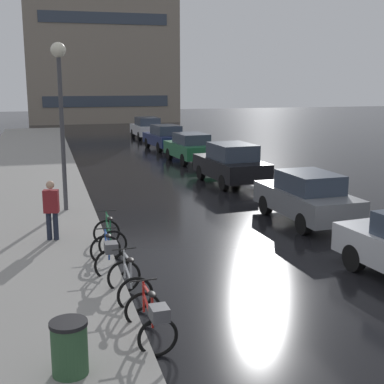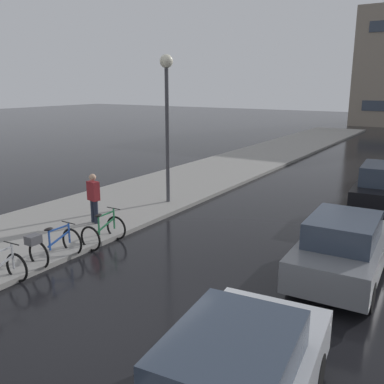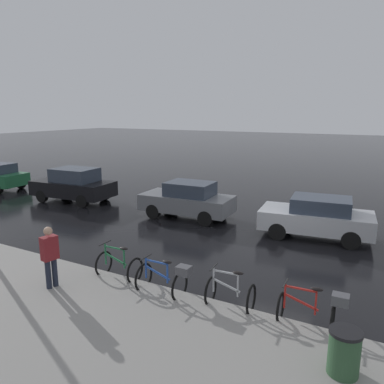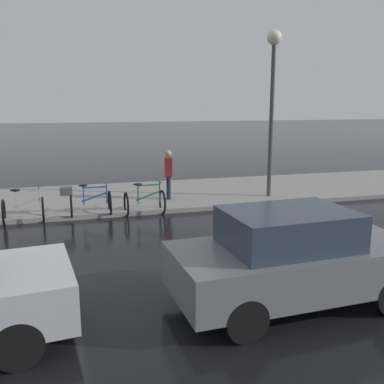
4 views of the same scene
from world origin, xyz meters
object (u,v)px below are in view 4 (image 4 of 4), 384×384
Objects in this scene: bicycle_second at (24,210)px; bicycle_farthest at (145,202)px; car_grey at (293,258)px; streetlamp at (273,80)px; pedestrian at (168,173)px; bicycle_third at (86,201)px.

bicycle_farthest is (0.01, 3.35, 0.00)m from bicycle_second.
car_grey is (6.36, 4.71, 0.40)m from bicycle_second.
streetlamp reaches higher than bicycle_second.
streetlamp is at bearing 96.68° from bicycle_second.
car_grey is at bearing 2.28° from pedestrian.
bicycle_farthest is at bearing 82.66° from bicycle_third.
streetlamp reaches higher than car_grey.
pedestrian is 0.32× the size of streetlamp.
car_grey is at bearing 24.87° from bicycle_third.
car_grey is at bearing 36.54° from bicycle_second.
streetlamp is (-0.92, 7.82, 3.61)m from bicycle_second.
car_grey is at bearing 12.06° from bicycle_farthest.
pedestrian is 4.58m from streetlamp.
pedestrian is (-1.41, 1.05, 0.59)m from bicycle_farthest.
bicycle_second is 0.96× the size of bicycle_farthest.
bicycle_farthest is at bearing -36.49° from pedestrian.
car_grey is 8.54m from streetlamp.
bicycle_farthest is 0.28× the size of car_grey.
car_grey is (6.35, 1.36, 0.40)m from bicycle_farthest.
car_grey reaches higher than bicycle_second.
streetlamp is (0.49, 3.42, 3.02)m from pedestrian.
bicycle_second is 0.27× the size of car_grey.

